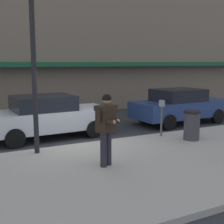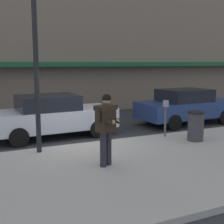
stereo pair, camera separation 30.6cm
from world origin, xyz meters
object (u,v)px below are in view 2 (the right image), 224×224
Objects in this scene: trash_bin at (196,126)px; street_lamp_post at (35,46)px; parking_meter at (166,113)px; parked_sedan_mid at (52,116)px; parked_sedan_far at (186,106)px; man_texting_on_phone at (106,122)px.

street_lamp_post is at bearing 170.20° from trash_bin.
parked_sedan_mid is at bearing 147.81° from parking_meter.
trash_bin is (0.57, -0.91, -0.34)m from parking_meter.
trash_bin is at bearing -9.80° from street_lamp_post.
parking_meter is 1.30× the size of trash_bin.
parked_sedan_mid reaches higher than trash_bin.
trash_bin is at bearing -123.66° from parked_sedan_far.
parked_sedan_far reaches higher than trash_bin.
man_texting_on_phone is at bearing -56.96° from street_lamp_post.
parked_sedan_far is 4.66× the size of trash_bin.
street_lamp_post is (-6.96, -2.15, 2.35)m from parked_sedan_far.
street_lamp_post is 4.98× the size of trash_bin.
parking_meter is (-2.57, -2.10, 0.18)m from parked_sedan_far.
trash_bin is (-2.00, -3.01, -0.16)m from parked_sedan_far.
street_lamp_post is at bearing 123.04° from man_texting_on_phone.
parked_sedan_far is at bearing 17.14° from street_lamp_post.
man_texting_on_phone is 3.72m from parking_meter.
parked_sedan_mid reaches higher than parking_meter.
parking_meter is 1.12m from trash_bin.
parked_sedan_far reaches higher than parking_meter.
street_lamp_post reaches higher than parking_meter.
parked_sedan_mid is 5.05m from trash_bin.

